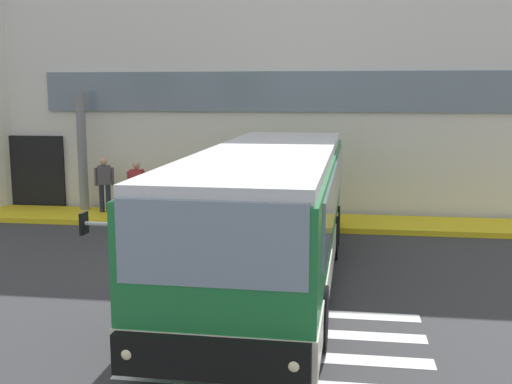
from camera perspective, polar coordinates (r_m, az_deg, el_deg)
The scene contains 10 objects.
ground_plane at distance 13.56m, azimuth -4.34°, elevation -7.14°, with size 80.00×90.00×0.02m, color #353538.
bay_paint_stripes at distance 9.35m, azimuth 2.31°, elevation -14.82°, with size 4.40×3.96×0.01m.
terminal_building at distance 24.56m, azimuth -0.12°, elevation 9.75°, with size 22.76×13.80×8.03m.
boarding_curb at distance 18.12m, azimuth -1.07°, elevation -2.63°, with size 24.96×2.00×0.15m, color yellow.
entry_support_column at distance 19.88m, azimuth -15.75°, elevation 3.65°, with size 0.28×0.28×3.66m, color slate.
bus_main_foreground at distance 12.35m, azimuth 1.23°, elevation -2.33°, with size 3.20×10.42×2.70m.
passenger_near_column at distance 19.41m, azimuth -13.82°, elevation 0.92°, with size 0.57×0.32×1.68m.
passenger_by_doorway at distance 18.29m, azimuth -10.93°, elevation 0.51°, with size 0.59×0.24×1.68m.
passenger_at_curb_edge at distance 17.97m, azimuth -7.37°, elevation 0.56°, with size 0.52×0.51×1.68m.
safety_bollard_yellow at distance 16.67m, azimuth 4.80°, elevation -2.40°, with size 0.18×0.18×0.90m, color yellow.
Camera 1 is at (2.85, -12.69, 3.83)m, focal length 43.33 mm.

